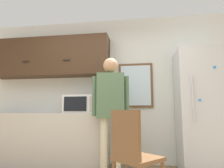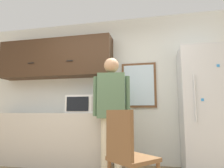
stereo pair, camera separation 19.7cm
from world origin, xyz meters
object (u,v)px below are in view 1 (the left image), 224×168
object	(u,v)px
microwave	(82,104)
chair	(133,152)
person	(111,102)
refrigerator	(201,110)

from	to	relation	value
microwave	chair	bearing A→B (deg)	-54.07
microwave	person	distance (m)	0.66
person	chair	xyz separation A→B (m)	(0.37, -0.92, -0.55)
microwave	person	size ratio (longest dim) A/B	0.31
microwave	chair	world-z (taller)	microwave
refrigerator	chair	distance (m)	1.69
microwave	refrigerator	world-z (taller)	refrigerator
microwave	chair	xyz separation A→B (m)	(0.92, -1.27, -0.53)
person	refrigerator	bearing A→B (deg)	7.03
microwave	person	bearing A→B (deg)	-32.43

